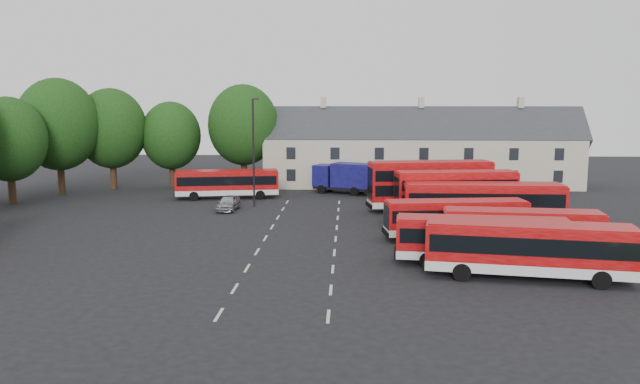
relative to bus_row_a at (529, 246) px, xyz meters
The scene contains 15 objects.
ground 17.51m from the bus_row_a, 154.23° to the left, with size 140.00×140.00×0.00m, color black.
lane_markings 16.40m from the bus_row_a, 144.02° to the left, with size 5.15×33.80×0.01m.
treeline 45.55m from the bus_row_a, 143.51° to the left, with size 29.92×32.59×12.01m.
terrace_houses 37.66m from the bus_row_a, 92.56° to the left, with size 35.70×7.13×10.06m.
bus_row_a is the anchor object (origin of this frame).
bus_row_b 3.48m from the bus_row_a, 123.11° to the left, with size 10.21×3.18×2.84m.
bus_row_c 6.18m from the bus_row_a, 78.12° to the left, with size 10.00×3.18×2.78m.
bus_row_d 10.08m from the bus_row_a, 103.05° to the left, with size 10.07×3.49×2.79m.
bus_row_e 14.35m from the bus_row_a, 87.80° to the left, with size 12.11×3.03×3.41m.
bus_dd_south 17.21m from the bus_row_a, 93.56° to the left, with size 10.01×3.50×4.02m.
bus_dd_north 21.41m from the bus_row_a, 97.04° to the left, with size 11.04×4.23×4.42m.
bus_north 35.11m from the bus_row_a, 128.50° to the left, with size 10.31×4.02×2.85m.
box_truck 32.56m from the bus_row_a, 107.32° to the left, with size 7.70×4.99×3.23m.
silver_car 29.16m from the bus_row_a, 134.60° to the left, with size 1.58×3.93×1.34m, color #ACAEB4.
lamppost 29.51m from the bus_row_a, 128.98° to the left, with size 0.68×0.28×9.91m.
Camera 1 is at (5.86, -41.05, 9.67)m, focal length 35.00 mm.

